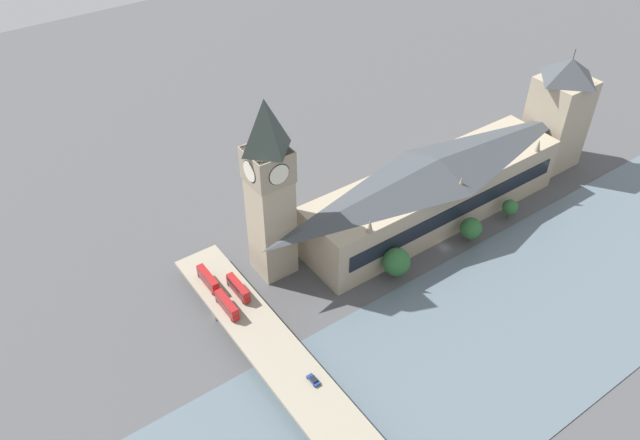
% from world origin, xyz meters
% --- Properties ---
extents(ground_plane, '(600.00, 600.00, 0.00)m').
position_xyz_m(ground_plane, '(0.00, 0.00, 0.00)').
color(ground_plane, '#4C4C4F').
extents(river_water, '(67.16, 360.00, 0.30)m').
position_xyz_m(river_water, '(-39.58, 0.00, 0.15)').
color(river_water, slate).
rests_on(river_water, ground_plane).
extents(parliament_hall, '(25.80, 108.99, 27.35)m').
position_xyz_m(parliament_hall, '(15.67, -8.00, 13.59)').
color(parliament_hall, tan).
rests_on(parliament_hall, ground_plane).
extents(clock_tower, '(13.57, 13.57, 67.05)m').
position_xyz_m(clock_tower, '(27.22, 56.67, 35.56)').
color(clock_tower, tan).
rests_on(clock_tower, ground_plane).
extents(victoria_tower, '(19.55, 19.55, 51.87)m').
position_xyz_m(victoria_tower, '(15.73, -76.27, 23.93)').
color(victoria_tower, tan).
rests_on(victoria_tower, ground_plane).
extents(road_bridge, '(166.32, 15.70, 6.36)m').
position_xyz_m(road_bridge, '(-39.58, 78.69, 5.24)').
color(road_bridge, gray).
rests_on(road_bridge, ground_plane).
extents(double_decker_bus_lead, '(11.80, 2.52, 4.86)m').
position_xyz_m(double_decker_bus_lead, '(27.01, 81.90, 9.05)').
color(double_decker_bus_lead, red).
rests_on(double_decker_bus_lead, road_bridge).
extents(double_decker_bus_mid, '(11.65, 2.47, 4.76)m').
position_xyz_m(double_decker_bus_mid, '(17.86, 75.81, 8.99)').
color(double_decker_bus_mid, red).
rests_on(double_decker_bus_mid, road_bridge).
extents(double_decker_bus_rear, '(11.62, 2.54, 4.76)m').
position_xyz_m(double_decker_bus_rear, '(13.43, 82.35, 8.99)').
color(double_decker_bus_rear, red).
rests_on(double_decker_bus_rear, road_bridge).
extents(car_northbound_tail, '(4.35, 1.92, 1.36)m').
position_xyz_m(car_northbound_tail, '(-24.30, 75.65, 7.05)').
color(car_northbound_tail, navy).
rests_on(car_northbound_tail, road_bridge).
extents(tree_embankment_near, '(6.07, 6.07, 8.74)m').
position_xyz_m(tree_embankment_near, '(-1.97, -31.91, 5.68)').
color(tree_embankment_near, brown).
rests_on(tree_embankment_near, ground_plane).
extents(tree_embankment_mid, '(8.04, 8.04, 10.28)m').
position_xyz_m(tree_embankment_mid, '(-2.60, -9.92, 6.24)').
color(tree_embankment_mid, brown).
rests_on(tree_embankment_mid, ground_plane).
extents(tree_embankment_far, '(9.83, 9.83, 12.09)m').
position_xyz_m(tree_embankment_far, '(-1.02, 24.81, 7.17)').
color(tree_embankment_far, brown).
rests_on(tree_embankment_far, ground_plane).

